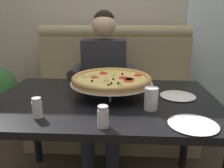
% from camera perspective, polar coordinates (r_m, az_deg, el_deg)
% --- Properties ---
extents(back_wall_with_window, '(6.00, 0.12, 2.80)m').
position_cam_1_polar(back_wall_with_window, '(2.84, 0.93, 20.02)').
color(back_wall_with_window, '#BCB29E').
rests_on(back_wall_with_window, ground_plane).
extents(booth_bench, '(1.61, 0.78, 1.13)m').
position_cam_1_polar(booth_bench, '(2.41, 0.24, -3.57)').
color(booth_bench, '#998966').
rests_on(booth_bench, ground_plane).
extents(dining_table, '(1.38, 0.90, 0.73)m').
position_cam_1_polar(dining_table, '(1.47, -1.71, -6.64)').
color(dining_table, black).
rests_on(dining_table, ground_plane).
extents(diner_main, '(0.54, 0.64, 1.27)m').
position_cam_1_polar(diner_main, '(2.07, -2.09, 2.04)').
color(diner_main, '#2D3342').
rests_on(diner_main, ground_plane).
extents(pizza, '(0.53, 0.53, 0.13)m').
position_cam_1_polar(pizza, '(1.49, -0.15, 1.10)').
color(pizza, silver).
rests_on(pizza, dining_table).
extents(shaker_oregano, '(0.05, 0.05, 0.10)m').
position_cam_1_polar(shaker_oregano, '(1.07, -2.23, -8.40)').
color(shaker_oregano, white).
rests_on(shaker_oregano, dining_table).
extents(shaker_parmesan, '(0.05, 0.05, 0.10)m').
position_cam_1_polar(shaker_parmesan, '(1.23, -17.92, -5.91)').
color(shaker_parmesan, white).
rests_on(shaker_parmesan, dining_table).
extents(plate_near_left, '(0.22, 0.22, 0.02)m').
position_cam_1_polar(plate_near_left, '(1.53, 15.87, -2.62)').
color(plate_near_left, white).
rests_on(plate_near_left, dining_table).
extents(plate_near_right, '(0.23, 0.23, 0.02)m').
position_cam_1_polar(plate_near_right, '(1.16, 19.33, -9.10)').
color(plate_near_right, white).
rests_on(plate_near_right, dining_table).
extents(drinking_glass, '(0.07, 0.07, 0.12)m').
position_cam_1_polar(drinking_glass, '(1.28, 9.59, -3.93)').
color(drinking_glass, silver).
rests_on(drinking_glass, dining_table).
extents(patio_chair, '(0.41, 0.42, 0.86)m').
position_cam_1_polar(patio_chair, '(3.61, 21.62, 4.13)').
color(patio_chair, black).
rests_on(patio_chair, ground_plane).
extents(potted_plant, '(0.36, 0.36, 0.70)m').
position_cam_1_polar(potted_plant, '(2.75, -25.37, -2.87)').
color(potted_plant, brown).
rests_on(potted_plant, ground_plane).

